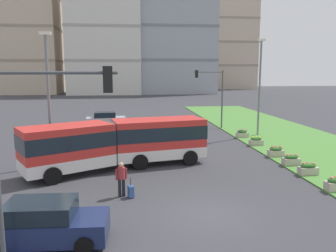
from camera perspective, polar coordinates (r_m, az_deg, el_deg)
ground_plane at (r=15.14m, az=7.33°, el=-14.69°), size 260.00×260.00×0.00m
grass_median at (r=28.46m, az=25.20°, el=-4.05°), size 10.00×70.00×0.08m
articulated_bus at (r=21.63m, az=-8.40°, el=-2.83°), size 11.82×6.32×3.00m
car_navy_sedan at (r=13.23m, az=-20.26°, el=-15.27°), size 4.49×2.20×1.58m
car_silver_hatch at (r=39.32m, az=-10.54°, el=1.15°), size 4.58×2.43×1.58m
pedestrian_crossing at (r=16.85m, az=-7.92°, el=-8.56°), size 0.56×0.36×1.74m
rolling_suitcase at (r=16.88m, az=-6.32°, el=-10.97°), size 0.34×0.41×0.97m
flower_planter_0 at (r=19.55m, az=26.70°, el=-8.74°), size 1.10×0.56×0.74m
flower_planter_1 at (r=21.79m, az=22.69°, el=-6.68°), size 1.10×0.56×0.74m
flower_planter_2 at (r=23.56m, az=20.19°, el=-5.38°), size 1.10×0.56×0.74m
flower_planter_3 at (r=25.59m, az=17.84°, el=-4.13°), size 1.10×0.56×0.74m
flower_planter_4 at (r=28.98m, az=14.73°, el=-2.47°), size 1.10×0.56×0.74m
flower_planter_5 at (r=32.15m, az=12.49°, el=-1.26°), size 1.10×0.56×0.74m
traffic_light_near_left at (r=10.93m, az=-21.66°, el=-1.02°), size 3.79×0.28×6.28m
traffic_light_far_right at (r=36.64m, az=7.73°, el=6.19°), size 3.24×0.28×6.32m
streetlight_left at (r=22.78m, az=-19.64°, el=5.17°), size 0.70×0.28×8.59m
streetlight_median at (r=33.26m, az=15.31°, el=6.96°), size 0.70×0.28×9.17m
apartment_tower_westcentre at (r=99.93m, az=-10.76°, el=15.67°), size 20.08×16.59×35.52m
apartment_tower_centre at (r=103.21m, az=1.31°, el=15.89°), size 21.51×18.76×36.52m
apartment_tower_eastcentre at (r=134.08m, az=10.07°, el=15.21°), size 18.06×19.18×41.29m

